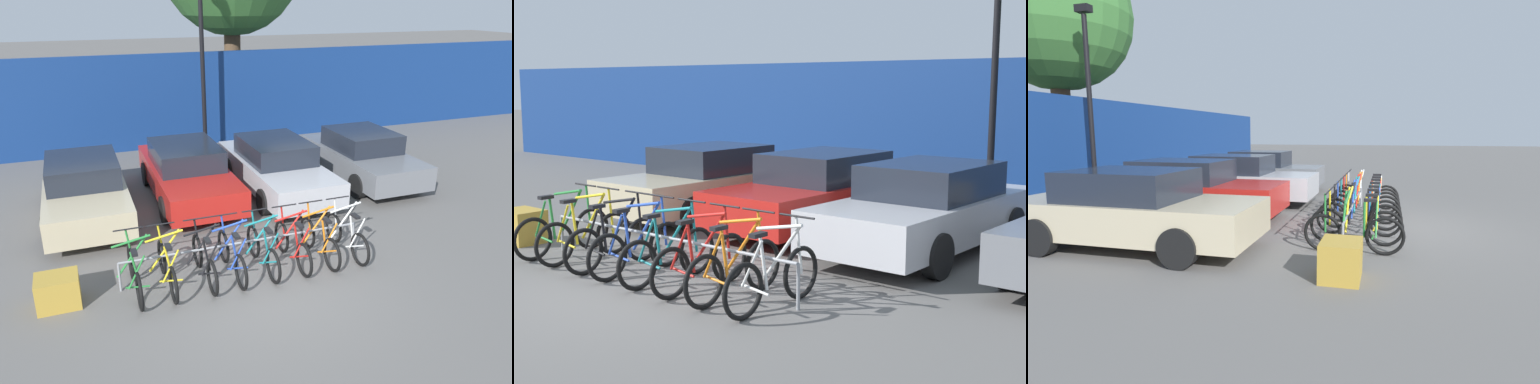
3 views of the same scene
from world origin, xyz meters
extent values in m
plane|color=#605E5B|center=(0.00, 0.00, 0.00)|extent=(120.00, 120.00, 0.00)
cube|color=navy|center=(0.00, 9.50, 1.58)|extent=(36.00, 0.16, 3.16)
cylinder|color=gray|center=(-0.12, 0.68, 0.55)|extent=(4.70, 0.04, 0.04)
cylinder|color=gray|center=(-2.46, 0.68, 0.28)|extent=(0.04, 0.04, 0.55)
cylinder|color=gray|center=(2.23, 0.68, 0.28)|extent=(0.04, 0.04, 0.55)
torus|color=black|center=(-2.21, 0.00, 0.33)|extent=(0.06, 0.66, 0.66)
torus|color=black|center=(-2.21, 1.05, 0.33)|extent=(0.06, 0.66, 0.66)
cylinder|color=#288438|center=(-2.21, 0.68, 0.65)|extent=(0.60, 0.04, 0.76)
cylinder|color=#288438|center=(-2.21, 0.63, 0.96)|extent=(0.68, 0.04, 0.16)
cylinder|color=#288438|center=(-2.21, 0.35, 0.59)|extent=(0.14, 0.04, 0.63)
cylinder|color=#288438|center=(-2.21, 0.15, 0.61)|extent=(0.32, 0.03, 0.58)
cylinder|color=#288438|center=(-2.21, 0.20, 0.31)|extent=(0.40, 0.03, 0.08)
cylinder|color=#288438|center=(-2.21, 1.01, 0.68)|extent=(0.12, 0.04, 0.69)
cylinder|color=black|center=(-2.21, 0.97, 1.04)|extent=(0.52, 0.03, 0.03)
cube|color=black|center=(-2.21, 0.25, 0.93)|extent=(0.10, 0.22, 0.05)
torus|color=black|center=(-1.65, 0.00, 0.33)|extent=(0.06, 0.66, 0.66)
torus|color=black|center=(-1.65, 1.05, 0.33)|extent=(0.06, 0.66, 0.66)
cylinder|color=yellow|center=(-1.65, 0.68, 0.65)|extent=(0.60, 0.04, 0.76)
cylinder|color=yellow|center=(-1.65, 0.63, 0.96)|extent=(0.68, 0.04, 0.16)
cylinder|color=yellow|center=(-1.65, 0.35, 0.59)|extent=(0.14, 0.04, 0.63)
cylinder|color=yellow|center=(-1.65, 0.15, 0.61)|extent=(0.32, 0.03, 0.58)
cylinder|color=yellow|center=(-1.65, 0.20, 0.31)|extent=(0.40, 0.03, 0.08)
cylinder|color=yellow|center=(-1.65, 1.01, 0.68)|extent=(0.12, 0.04, 0.69)
cylinder|color=black|center=(-1.65, 0.97, 1.04)|extent=(0.52, 0.03, 0.03)
cube|color=black|center=(-1.65, 0.25, 0.93)|extent=(0.10, 0.22, 0.05)
torus|color=black|center=(-0.96, 0.00, 0.33)|extent=(0.06, 0.66, 0.66)
torus|color=black|center=(-0.96, 1.05, 0.33)|extent=(0.06, 0.66, 0.66)
cylinder|color=black|center=(-0.96, 0.68, 0.65)|extent=(0.60, 0.04, 0.76)
cylinder|color=black|center=(-0.96, 0.63, 0.96)|extent=(0.68, 0.04, 0.16)
cylinder|color=black|center=(-0.96, 0.35, 0.59)|extent=(0.14, 0.04, 0.63)
cylinder|color=black|center=(-0.96, 0.15, 0.61)|extent=(0.32, 0.03, 0.58)
cylinder|color=black|center=(-0.96, 0.20, 0.31)|extent=(0.40, 0.03, 0.08)
cylinder|color=black|center=(-0.96, 1.01, 0.68)|extent=(0.12, 0.04, 0.69)
cylinder|color=black|center=(-0.96, 0.97, 1.04)|extent=(0.52, 0.03, 0.03)
cube|color=black|center=(-0.96, 0.25, 0.93)|extent=(0.10, 0.22, 0.05)
torus|color=black|center=(-0.44, 0.00, 0.33)|extent=(0.06, 0.66, 0.66)
torus|color=black|center=(-0.44, 1.05, 0.33)|extent=(0.06, 0.66, 0.66)
cylinder|color=#284CB7|center=(-0.44, 0.68, 0.65)|extent=(0.60, 0.04, 0.76)
cylinder|color=#284CB7|center=(-0.44, 0.63, 0.96)|extent=(0.68, 0.04, 0.16)
cylinder|color=#284CB7|center=(-0.44, 0.35, 0.59)|extent=(0.14, 0.04, 0.63)
cylinder|color=#284CB7|center=(-0.44, 0.15, 0.61)|extent=(0.32, 0.03, 0.58)
cylinder|color=#284CB7|center=(-0.44, 0.20, 0.31)|extent=(0.40, 0.03, 0.08)
cylinder|color=#284CB7|center=(-0.44, 1.01, 0.68)|extent=(0.12, 0.04, 0.69)
cylinder|color=black|center=(-0.44, 0.97, 1.04)|extent=(0.52, 0.03, 0.03)
cube|color=black|center=(-0.44, 0.25, 0.93)|extent=(0.10, 0.22, 0.05)
torus|color=black|center=(0.18, 0.00, 0.33)|extent=(0.06, 0.66, 0.66)
torus|color=black|center=(0.18, 1.05, 0.33)|extent=(0.06, 0.66, 0.66)
cylinder|color=#197A7F|center=(0.18, 0.68, 0.65)|extent=(0.60, 0.04, 0.76)
cylinder|color=#197A7F|center=(0.18, 0.63, 0.96)|extent=(0.68, 0.04, 0.16)
cylinder|color=#197A7F|center=(0.18, 0.35, 0.59)|extent=(0.14, 0.04, 0.63)
cylinder|color=#197A7F|center=(0.18, 0.15, 0.61)|extent=(0.32, 0.03, 0.58)
cylinder|color=#197A7F|center=(0.18, 0.20, 0.31)|extent=(0.40, 0.03, 0.08)
cylinder|color=#197A7F|center=(0.18, 1.01, 0.68)|extent=(0.12, 0.04, 0.69)
cylinder|color=black|center=(0.18, 0.97, 1.04)|extent=(0.52, 0.03, 0.03)
cube|color=black|center=(0.18, 0.25, 0.93)|extent=(0.10, 0.22, 0.05)
torus|color=black|center=(0.79, 0.00, 0.33)|extent=(0.06, 0.66, 0.66)
torus|color=black|center=(0.79, 1.05, 0.33)|extent=(0.06, 0.66, 0.66)
cylinder|color=red|center=(0.79, 0.68, 0.65)|extent=(0.60, 0.04, 0.76)
cylinder|color=red|center=(0.79, 0.63, 0.96)|extent=(0.68, 0.04, 0.16)
cylinder|color=red|center=(0.79, 0.35, 0.59)|extent=(0.14, 0.04, 0.63)
cylinder|color=red|center=(0.79, 0.15, 0.61)|extent=(0.32, 0.03, 0.58)
cylinder|color=red|center=(0.79, 0.20, 0.31)|extent=(0.40, 0.03, 0.08)
cylinder|color=red|center=(0.79, 1.01, 0.68)|extent=(0.12, 0.04, 0.69)
cylinder|color=black|center=(0.79, 0.97, 1.04)|extent=(0.52, 0.03, 0.03)
cube|color=black|center=(0.79, 0.25, 0.93)|extent=(0.10, 0.22, 0.05)
torus|color=black|center=(1.37, 0.00, 0.33)|extent=(0.06, 0.66, 0.66)
torus|color=black|center=(1.37, 1.05, 0.33)|extent=(0.06, 0.66, 0.66)
cylinder|color=orange|center=(1.37, 0.68, 0.65)|extent=(0.60, 0.04, 0.76)
cylinder|color=orange|center=(1.37, 0.63, 0.96)|extent=(0.68, 0.04, 0.16)
cylinder|color=orange|center=(1.37, 0.35, 0.59)|extent=(0.14, 0.04, 0.63)
cylinder|color=orange|center=(1.37, 0.15, 0.61)|extent=(0.32, 0.03, 0.58)
cylinder|color=orange|center=(1.37, 0.20, 0.31)|extent=(0.40, 0.03, 0.08)
cylinder|color=orange|center=(1.37, 1.01, 0.68)|extent=(0.12, 0.04, 0.69)
cylinder|color=black|center=(1.37, 0.97, 1.04)|extent=(0.52, 0.03, 0.03)
cube|color=black|center=(1.37, 0.25, 0.93)|extent=(0.10, 0.22, 0.05)
torus|color=black|center=(1.98, 0.00, 0.33)|extent=(0.06, 0.66, 0.66)
torus|color=black|center=(1.98, 1.05, 0.33)|extent=(0.06, 0.66, 0.66)
cylinder|color=silver|center=(1.98, 0.68, 0.65)|extent=(0.60, 0.04, 0.76)
cylinder|color=silver|center=(1.98, 0.63, 0.96)|extent=(0.68, 0.04, 0.16)
cylinder|color=silver|center=(1.98, 0.35, 0.59)|extent=(0.14, 0.04, 0.63)
cylinder|color=silver|center=(1.98, 0.15, 0.61)|extent=(0.32, 0.03, 0.58)
cylinder|color=silver|center=(1.98, 0.20, 0.31)|extent=(0.40, 0.03, 0.08)
cylinder|color=silver|center=(1.98, 1.01, 0.68)|extent=(0.12, 0.04, 0.69)
cylinder|color=black|center=(1.98, 0.97, 1.04)|extent=(0.52, 0.03, 0.03)
cube|color=black|center=(1.98, 0.25, 0.93)|extent=(0.10, 0.22, 0.05)
cube|color=#C1B28E|center=(-2.82, 4.29, 0.57)|extent=(1.80, 4.42, 0.62)
cube|color=#1E232D|center=(-2.82, 4.40, 1.14)|extent=(1.58, 2.03, 0.52)
cylinder|color=black|center=(-3.67, 5.57, 0.32)|extent=(0.20, 0.64, 0.64)
cylinder|color=black|center=(-1.96, 5.57, 0.32)|extent=(0.20, 0.64, 0.64)
cylinder|color=black|center=(-3.67, 3.00, 0.32)|extent=(0.20, 0.64, 0.64)
cylinder|color=black|center=(-1.96, 3.00, 0.32)|extent=(0.20, 0.64, 0.64)
cube|color=red|center=(-0.30, 4.61, 0.57)|extent=(1.80, 4.59, 0.62)
cube|color=#1E232D|center=(-0.30, 4.73, 1.14)|extent=(1.58, 2.11, 0.52)
cylinder|color=black|center=(-1.15, 5.95, 0.32)|extent=(0.20, 0.64, 0.64)
cylinder|color=black|center=(0.56, 5.95, 0.32)|extent=(0.20, 0.64, 0.64)
cylinder|color=black|center=(-1.15, 3.28, 0.32)|extent=(0.20, 0.64, 0.64)
cylinder|color=black|center=(0.56, 3.28, 0.32)|extent=(0.20, 0.64, 0.64)
cube|color=#B7B7BC|center=(2.00, 4.23, 0.57)|extent=(1.80, 4.52, 0.62)
cube|color=#1E232D|center=(2.00, 4.35, 1.14)|extent=(1.58, 2.08, 0.52)
cylinder|color=black|center=(1.15, 5.55, 0.32)|extent=(0.20, 0.64, 0.64)
cylinder|color=black|center=(2.86, 5.55, 0.32)|extent=(0.20, 0.64, 0.64)
cylinder|color=black|center=(1.15, 2.92, 0.32)|extent=(0.20, 0.64, 0.64)
cylinder|color=black|center=(2.86, 2.92, 0.32)|extent=(0.20, 0.64, 0.64)
cylinder|color=black|center=(3.80, 3.07, 0.32)|extent=(0.20, 0.64, 0.64)
cylinder|color=black|center=(1.22, 8.50, 2.69)|extent=(0.14, 0.14, 5.37)
cube|color=#B28C33|center=(-3.48, 0.59, 0.28)|extent=(0.70, 0.56, 0.55)
camera|label=1|loc=(-2.90, -7.28, 4.85)|focal=35.00mm
camera|label=2|loc=(7.10, -5.67, 2.60)|focal=50.00mm
camera|label=3|loc=(-8.89, 0.01, 2.03)|focal=28.00mm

